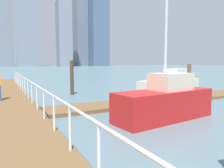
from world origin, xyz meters
TOP-DOWN VIEW (x-y plane):
  - ground_plane at (0.00, 20.00)m, footprint 300.00×300.00m
  - floating_dock at (4.21, 11.26)m, footprint 15.41×2.00m
  - boardwalk_railing at (-3.15, 9.71)m, footprint 0.06×30.64m
  - dock_piling_0 at (0.25, 16.58)m, footprint 0.27×0.27m
  - dock_piling_2 at (10.30, 14.67)m, footprint 0.34×0.34m
  - moored_boat_0 at (9.56, 16.03)m, footprint 7.34×3.58m
  - moored_boat_2 at (1.68, 7.98)m, footprint 4.77×1.99m
  - skyline_tower_3 at (-0.98, 145.43)m, footprint 9.19×10.92m
  - skyline_tower_4 at (11.45, 141.29)m, footprint 13.01×7.15m
  - skyline_tower_5 at (30.25, 128.92)m, footprint 8.10×11.05m
  - skyline_tower_6 at (45.81, 147.61)m, footprint 8.68×13.75m
  - skyline_tower_7 at (57.39, 138.83)m, footprint 13.39×9.04m

SIDE VIEW (x-z plane):
  - ground_plane at x=0.00m, z-range 0.00..0.00m
  - floating_dock at x=4.21m, z-range 0.00..0.18m
  - moored_boat_0 at x=9.56m, z-range -0.29..1.54m
  - moored_boat_2 at x=1.68m, z-range -4.16..5.81m
  - dock_piling_2 at x=10.30m, z-range 0.00..2.28m
  - boardwalk_railing at x=-3.15m, z-range 0.70..1.78m
  - dock_piling_0 at x=0.25m, z-range 0.00..2.57m
  - skyline_tower_5 at x=30.25m, z-range 0.00..38.18m
  - skyline_tower_4 at x=11.45m, z-range 0.00..44.10m
  - skyline_tower_7 at x=57.39m, z-range 0.00..52.37m
  - skyline_tower_6 at x=45.81m, z-range 0.00..65.90m
  - skyline_tower_3 at x=-0.98m, z-range 0.00..76.65m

